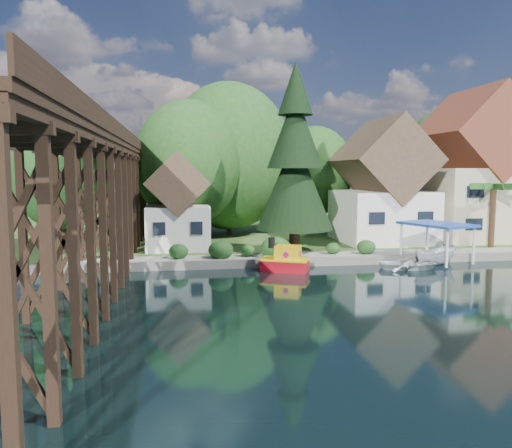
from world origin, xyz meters
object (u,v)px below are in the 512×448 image
at_px(house_center, 473,175).
at_px(tugboat, 285,261).
at_px(shed, 178,208).
at_px(house_left, 382,190).
at_px(boat_white_a, 409,263).
at_px(trestle_bridge, 94,194).
at_px(boat_canopy, 436,247).
at_px(palm_tree, 494,188).
at_px(conifer, 295,162).

height_order(house_center, tugboat, house_center).
bearing_deg(shed, house_left, 4.77).
height_order(house_left, boat_white_a, house_left).
height_order(trestle_bridge, boat_white_a, trestle_bridge).
xyz_separation_m(shed, boat_canopy, (18.32, -7.62, -2.51)).
bearing_deg(trestle_bridge, palm_tree, 10.91).
height_order(trestle_bridge, house_center, house_center).
distance_m(boat_white_a, boat_canopy, 2.87).
bearing_deg(tugboat, house_center, 26.81).
relative_size(house_center, shed, 1.77).
bearing_deg(shed, trestle_bridge, -118.19).
distance_m(house_center, tugboat, 22.95).
relative_size(conifer, tugboat, 3.98).
height_order(house_left, conifer, conifer).
bearing_deg(house_left, boat_canopy, -87.98).
bearing_deg(boat_canopy, shed, 157.42).
xyz_separation_m(tugboat, boat_canopy, (11.16, 0.40, 0.62)).
bearing_deg(tugboat, shed, 131.77).
xyz_separation_m(palm_tree, tugboat, (-18.30, -4.57, -4.68)).
bearing_deg(palm_tree, boat_canopy, -149.75).
distance_m(house_left, conifer, 10.49).
distance_m(trestle_bridge, conifer, 15.35).
distance_m(palm_tree, boat_canopy, 9.21).
bearing_deg(trestle_bridge, conifer, 23.77).
relative_size(trestle_bridge, tugboat, 12.12).
relative_size(house_left, conifer, 0.76).
bearing_deg(palm_tree, tugboat, -165.98).
xyz_separation_m(conifer, tugboat, (-1.75, -4.83, -6.79)).
relative_size(house_left, tugboat, 3.02).
distance_m(conifer, tugboat, 8.51).
bearing_deg(trestle_bridge, boat_canopy, 4.19).
bearing_deg(house_center, boat_canopy, -132.05).
xyz_separation_m(shed, palm_tree, (25.46, -3.45, 1.55)).
distance_m(house_center, conifer, 18.85).
xyz_separation_m(shed, conifer, (8.91, -3.20, 3.66)).
xyz_separation_m(palm_tree, boat_canopy, (-7.14, -4.16, -4.06)).
relative_size(boat_white_a, boat_canopy, 0.70).
relative_size(conifer, palm_tree, 2.60).
bearing_deg(palm_tree, house_center, 74.28).
height_order(trestle_bridge, palm_tree, trestle_bridge).
height_order(conifer, tugboat, conifer).
bearing_deg(conifer, trestle_bridge, -156.23).
bearing_deg(shed, conifer, -19.74).
bearing_deg(house_left, conifer, -152.66).
distance_m(house_left, boat_canopy, 9.89).
xyz_separation_m(trestle_bridge, palm_tree, (30.46, 5.87, 0.02)).
distance_m(conifer, boat_white_a, 11.25).
relative_size(trestle_bridge, boat_white_a, 11.21).
height_order(conifer, boat_canopy, conifer).
xyz_separation_m(shed, boat_white_a, (15.78, -8.61, -3.42)).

